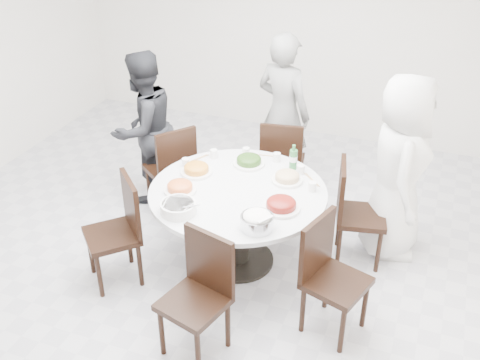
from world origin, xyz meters
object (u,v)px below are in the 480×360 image
(diner_left, at_px, (144,128))
(diner_middle, at_px, (283,113))
(rice_bowl, at_px, (257,222))
(chair_s, at_px, (193,301))
(chair_nw, at_px, (169,167))
(beverage_bottle, at_px, (293,157))
(diner_right, at_px, (399,168))
(chair_n, at_px, (283,160))
(dining_table, at_px, (238,227))
(soup_bowl, at_px, (178,208))
(chair_ne, at_px, (361,214))
(chair_se, at_px, (337,281))
(chair_sw, at_px, (111,234))

(diner_left, bearing_deg, diner_middle, 138.11)
(diner_left, bearing_deg, rice_bowl, 71.38)
(chair_s, bearing_deg, rice_bowl, 83.58)
(chair_nw, xyz_separation_m, chair_s, (1.04, -1.67, 0.00))
(chair_s, relative_size, beverage_bottle, 4.02)
(diner_right, bearing_deg, beverage_bottle, 88.64)
(chair_n, xyz_separation_m, chair_s, (0.03, -2.22, 0.00))
(dining_table, bearing_deg, chair_s, -85.67)
(chair_n, height_order, chair_s, same)
(diner_middle, xyz_separation_m, soup_bowl, (-0.26, -1.93, -0.06))
(chair_nw, relative_size, diner_right, 0.56)
(chair_s, height_order, diner_right, diner_right)
(chair_ne, distance_m, chair_nw, 1.95)
(rice_bowl, height_order, beverage_bottle, beverage_bottle)
(dining_table, height_order, beverage_bottle, beverage_bottle)
(soup_bowl, relative_size, beverage_bottle, 1.21)
(dining_table, bearing_deg, chair_nw, 148.57)
(chair_se, xyz_separation_m, diner_left, (-2.27, 1.23, 0.32))
(dining_table, relative_size, rice_bowl, 5.94)
(diner_middle, bearing_deg, diner_right, 166.92)
(chair_sw, distance_m, diner_right, 2.50)
(chair_n, height_order, soup_bowl, chair_n)
(dining_table, distance_m, rice_bowl, 0.71)
(chair_n, distance_m, diner_right, 1.30)
(diner_left, bearing_deg, dining_table, 78.44)
(chair_ne, xyz_separation_m, chair_s, (-0.90, -1.51, 0.00))
(dining_table, height_order, soup_bowl, soup_bowl)
(dining_table, relative_size, chair_sw, 1.58)
(chair_se, bearing_deg, soup_bowl, 106.54)
(chair_nw, bearing_deg, diner_right, 128.95)
(soup_bowl, xyz_separation_m, beverage_bottle, (0.64, 1.00, 0.07))
(rice_bowl, xyz_separation_m, soup_bowl, (-0.65, -0.02, -0.01))
(chair_ne, xyz_separation_m, diner_right, (0.24, 0.26, 0.37))
(chair_ne, height_order, diner_right, diner_right)
(chair_nw, relative_size, chair_s, 1.00)
(chair_s, height_order, soup_bowl, chair_s)
(chair_se, xyz_separation_m, diner_right, (0.25, 1.20, 0.37))
(dining_table, distance_m, diner_right, 1.48)
(dining_table, bearing_deg, beverage_bottle, 57.64)
(chair_ne, height_order, chair_sw, same)
(chair_nw, bearing_deg, chair_se, 96.80)
(diner_left, bearing_deg, beverage_bottle, 100.48)
(chair_ne, bearing_deg, rice_bowl, 131.72)
(chair_ne, bearing_deg, chair_sw, 106.60)
(chair_ne, bearing_deg, diner_right, -54.75)
(chair_nw, height_order, diner_right, diner_right)
(diner_right, height_order, diner_left, diner_right)
(chair_s, xyz_separation_m, beverage_bottle, (0.25, 1.60, 0.39))
(diner_left, bearing_deg, chair_ne, 100.20)
(chair_se, height_order, rice_bowl, chair_se)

